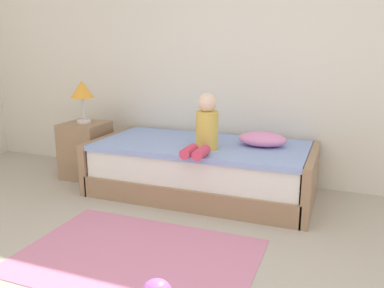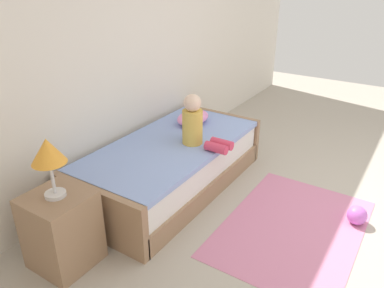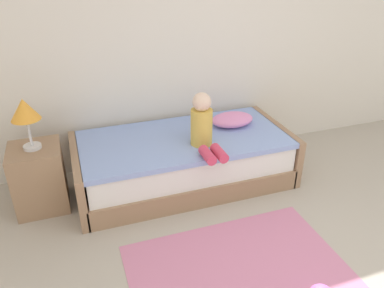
{
  "view_description": "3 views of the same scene",
  "coord_description": "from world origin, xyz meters",
  "px_view_note": "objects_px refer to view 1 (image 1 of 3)",
  "views": [
    {
      "loc": [
        0.7,
        -1.44,
        1.39
      ],
      "look_at": [
        -0.53,
        1.75,
        0.55
      ],
      "focal_mm": 37.05,
      "sensor_mm": 36.0,
      "label": 1
    },
    {
      "loc": [
        -3.25,
        -0.01,
        2.08
      ],
      "look_at": [
        -0.53,
        1.75,
        0.55
      ],
      "focal_mm": 35.12,
      "sensor_mm": 36.0,
      "label": 2
    },
    {
      "loc": [
        -1.52,
        -1.1,
        2.12
      ],
      "look_at": [
        -0.53,
        1.75,
        0.55
      ],
      "focal_mm": 35.2,
      "sensor_mm": 36.0,
      "label": 3
    }
  ],
  "objects_px": {
    "pillow": "(262,139)",
    "table_lamp": "(82,91)",
    "nightstand": "(86,150)",
    "child_figure": "(205,127)",
    "bed": "(201,169)"
  },
  "relations": [
    {
      "from": "table_lamp",
      "to": "child_figure",
      "type": "bearing_deg",
      "value": -10.19
    },
    {
      "from": "bed",
      "to": "nightstand",
      "type": "height_order",
      "value": "nightstand"
    },
    {
      "from": "nightstand",
      "to": "table_lamp",
      "type": "bearing_deg",
      "value": 0.0
    },
    {
      "from": "nightstand",
      "to": "table_lamp",
      "type": "relative_size",
      "value": 1.33
    },
    {
      "from": "nightstand",
      "to": "child_figure",
      "type": "distance_m",
      "value": 1.54
    },
    {
      "from": "bed",
      "to": "table_lamp",
      "type": "bearing_deg",
      "value": 178.51
    },
    {
      "from": "nightstand",
      "to": "child_figure",
      "type": "relative_size",
      "value": 1.18
    },
    {
      "from": "nightstand",
      "to": "pillow",
      "type": "bearing_deg",
      "value": 1.95
    },
    {
      "from": "bed",
      "to": "pillow",
      "type": "relative_size",
      "value": 4.8
    },
    {
      "from": "pillow",
      "to": "table_lamp",
      "type": "bearing_deg",
      "value": -178.05
    },
    {
      "from": "nightstand",
      "to": "pillow",
      "type": "height_order",
      "value": "pillow"
    },
    {
      "from": "table_lamp",
      "to": "pillow",
      "type": "relative_size",
      "value": 1.02
    },
    {
      "from": "nightstand",
      "to": "child_figure",
      "type": "xyz_separation_m",
      "value": [
        1.47,
        -0.26,
        0.4
      ]
    },
    {
      "from": "child_figure",
      "to": "pillow",
      "type": "distance_m",
      "value": 0.57
    },
    {
      "from": "table_lamp",
      "to": "pillow",
      "type": "distance_m",
      "value": 1.95
    }
  ]
}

